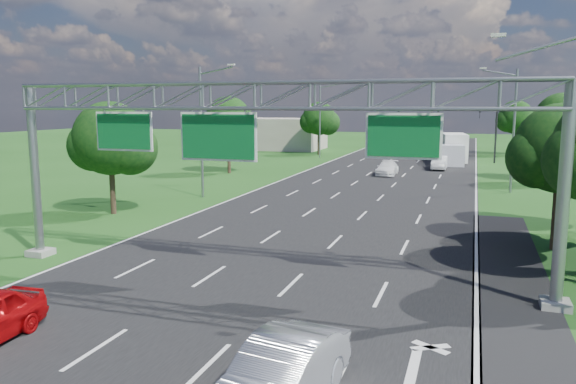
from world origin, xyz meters
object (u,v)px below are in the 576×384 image
at_px(traffic_signal, 467,121).
at_px(box_truck, 454,149).
at_px(sign_gantry, 260,111).
at_px(silver_sedan, 281,375).

bearing_deg(traffic_signal, box_truck, -130.79).
relative_size(sign_gantry, silver_sedan, 4.67).
distance_m(sign_gantry, traffic_signal, 53.51).
height_order(sign_gantry, silver_sedan, sign_gantry).
bearing_deg(traffic_signal, silver_sedan, -92.81).
relative_size(silver_sedan, box_truck, 0.51).
bearing_deg(silver_sedan, traffic_signal, 94.30).
xyz_separation_m(traffic_signal, silver_sedan, (-3.06, -62.31, -4.34)).
height_order(silver_sedan, box_truck, box_truck).
bearing_deg(sign_gantry, silver_sedan, -66.27).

